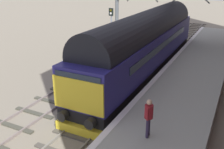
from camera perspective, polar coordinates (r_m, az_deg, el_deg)
ground_plane at (r=14.85m, az=-1.15°, el=-7.51°), size 140.00×140.00×0.00m
track_main at (r=14.83m, az=-1.15°, el=-7.33°), size 2.50×60.00×0.15m
track_adjacent_west at (r=16.46m, az=-11.40°, el=-4.73°), size 2.50×60.00×0.15m
station_platform at (r=13.52m, az=12.63°, el=-8.76°), size 4.00×44.00×1.01m
diesel_locomotive at (r=19.23m, az=7.37°, el=7.02°), size 2.74×18.19×4.68m
signal_post_mid at (r=25.73m, az=-0.16°, el=10.96°), size 0.44×0.22×4.07m
waiting_passenger at (r=10.40m, az=8.01°, el=-8.68°), size 0.37×0.51×1.64m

